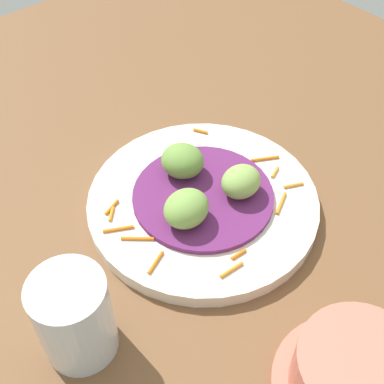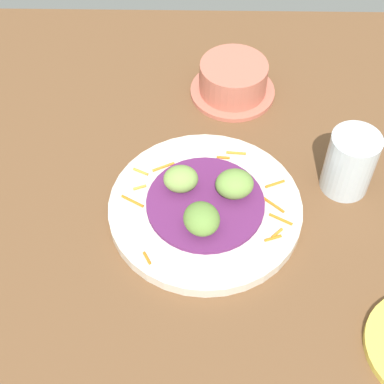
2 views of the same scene
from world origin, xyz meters
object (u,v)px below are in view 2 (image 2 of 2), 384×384
(main_plate, at_px, (204,208))
(water_glass, at_px, (349,163))
(terracotta_bowl, at_px, (232,80))
(guac_scoop_left, at_px, (200,219))
(guac_scoop_right, at_px, (179,179))
(guac_scoop_center, at_px, (233,184))

(main_plate, xyz_separation_m, water_glass, (-0.06, 0.21, 0.04))
(terracotta_bowl, distance_m, water_glass, 0.26)
(main_plate, bearing_deg, guac_scoop_left, -6.94)
(main_plate, relative_size, guac_scoop_left, 5.26)
(guac_scoop_left, distance_m, guac_scoop_right, 0.08)
(guac_scoop_center, bearing_deg, terracotta_bowl, 178.63)
(guac_scoop_center, bearing_deg, water_glass, 102.71)
(guac_scoop_left, xyz_separation_m, guac_scoop_center, (-0.06, 0.05, 0.00))
(terracotta_bowl, bearing_deg, guac_scoop_left, -9.79)
(terracotta_bowl, bearing_deg, guac_scoop_right, -19.63)
(guac_scoop_right, bearing_deg, guac_scoop_left, 23.06)
(guac_scoop_left, height_order, guac_scoop_center, same)
(guac_scoop_left, bearing_deg, guac_scoop_right, -156.94)
(guac_scoop_right, distance_m, water_glass, 0.25)
(guac_scoop_left, bearing_deg, terracotta_bowl, 170.21)
(main_plate, relative_size, guac_scoop_center, 5.10)
(main_plate, bearing_deg, water_glass, 104.83)
(main_plate, bearing_deg, guac_scoop_right, -126.94)
(guac_scoop_center, distance_m, terracotta_bowl, 0.24)
(water_glass, bearing_deg, guac_scoop_left, -65.10)
(guac_scoop_center, xyz_separation_m, guac_scoop_right, (-0.01, -0.08, -0.00))
(terracotta_bowl, bearing_deg, main_plate, -10.28)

